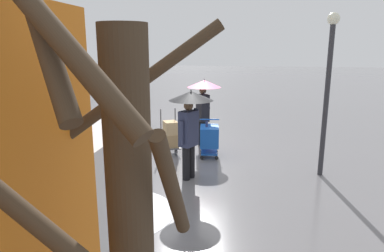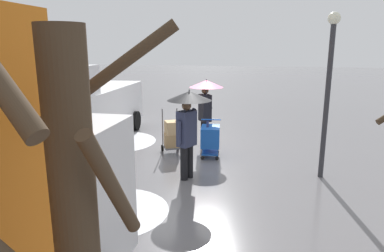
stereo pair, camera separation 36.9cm
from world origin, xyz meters
The scene contains 10 objects.
ground_plane centered at (0.00, 0.00, 0.00)m, with size 90.00×90.00×0.00m, color slate.
slush_patch_near_cluster centered at (2.71, -0.39, 0.00)m, with size 2.80×2.80×0.01m, color #ADAFB5.
slush_patch_under_van centered at (0.65, 4.32, 0.00)m, with size 2.18×2.18×0.01m, color silver.
slush_patch_far_side centered at (3.10, -0.42, 0.00)m, with size 1.63×1.63×0.01m, color #999BA0.
cargo_van_parked_right centered at (3.48, -0.17, 1.18)m, with size 2.36×5.42×2.60m.
shopping_cart_vendor centered at (-0.70, 0.56, 0.57)m, with size 0.64×0.87×1.04m.
hand_dolly_boxes centered at (0.45, 0.51, 0.55)m, with size 0.76×0.85×1.32m.
pedestrian_pink_side centered at (-0.40, -0.41, 1.58)m, with size 1.04×1.04×2.15m.
pedestrian_black_side centered at (-0.42, 2.31, 1.58)m, with size 1.04×1.04×2.15m.
street_lamp centered at (-3.58, 1.60, 2.37)m, with size 0.28×0.28×3.86m.
Camera 1 is at (-1.73, 10.12, 3.13)m, focal length 32.42 mm.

